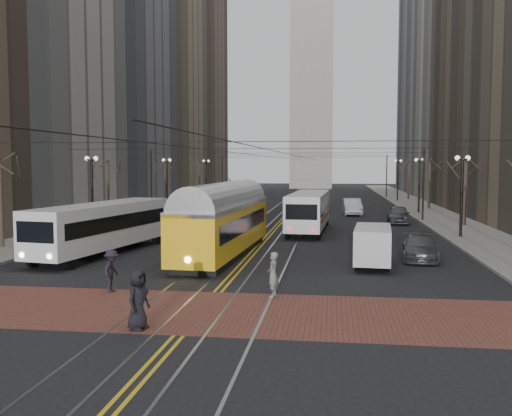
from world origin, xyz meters
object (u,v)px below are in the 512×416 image
(cargo_van, at_px, (373,247))
(pedestrian_b, at_px, (273,274))
(rear_bus, at_px, (309,212))
(transit_bus, at_px, (103,229))
(sedan_grey, at_px, (399,215))
(sedan_parked, at_px, (420,248))
(pedestrian_a, at_px, (138,299))
(streetcar, at_px, (224,227))
(sedan_silver, at_px, (352,207))
(clock_tower, at_px, (312,21))
(pedestrian_d, at_px, (112,271))

(cargo_van, bearing_deg, pedestrian_b, -116.05)
(rear_bus, bearing_deg, transit_bus, -129.13)
(sedan_grey, bearing_deg, sedan_parked, -89.57)
(pedestrian_a, bearing_deg, streetcar, 15.72)
(sedan_grey, bearing_deg, rear_bus, -133.43)
(rear_bus, relative_size, pedestrian_b, 6.46)
(sedan_silver, bearing_deg, cargo_van, -92.80)
(rear_bus, distance_m, pedestrian_b, 22.19)
(streetcar, xyz_separation_m, cargo_van, (8.28, -2.54, -0.61))
(sedan_grey, height_order, sedan_parked, sedan_grey)
(rear_bus, relative_size, sedan_silver, 2.27)
(streetcar, relative_size, sedan_silver, 2.71)
(clock_tower, xyz_separation_m, sedan_grey, (10.50, -74.14, -35.17))
(sedan_grey, height_order, pedestrian_b, pedestrian_b)
(rear_bus, relative_size, sedan_parked, 2.51)
(rear_bus, height_order, pedestrian_d, rear_bus)
(clock_tower, height_order, streetcar, clock_tower)
(pedestrian_b, bearing_deg, pedestrian_d, -83.19)
(pedestrian_d, bearing_deg, transit_bus, 25.58)
(pedestrian_b, bearing_deg, sedan_parked, 151.08)
(pedestrian_a, bearing_deg, clock_tower, 14.64)
(cargo_van, bearing_deg, clock_tower, 98.69)
(pedestrian_d, bearing_deg, cargo_van, -55.32)
(rear_bus, xyz_separation_m, cargo_van, (3.89, -14.78, -0.49))
(streetcar, bearing_deg, sedan_grey, 61.16)
(clock_tower, distance_m, sedan_grey, 82.73)
(transit_bus, relative_size, cargo_van, 2.57)
(cargo_van, bearing_deg, pedestrian_a, -118.80)
(rear_bus, relative_size, cargo_van, 2.50)
(sedan_grey, bearing_deg, pedestrian_a, -105.81)
(streetcar, distance_m, sedan_parked, 11.08)
(streetcar, distance_m, sedan_grey, 22.86)
(clock_tower, relative_size, pedestrian_b, 36.67)
(sedan_grey, relative_size, sedan_silver, 0.91)
(pedestrian_a, distance_m, pedestrian_d, 5.77)
(transit_bus, height_order, sedan_parked, transit_bus)
(sedan_parked, height_order, pedestrian_d, pedestrian_d)
(sedan_silver, xyz_separation_m, sedan_parked, (2.81, -27.48, -0.17))
(pedestrian_a, bearing_deg, pedestrian_d, 45.42)
(clock_tower, relative_size, sedan_silver, 12.88)
(sedan_silver, height_order, pedestrian_b, pedestrian_b)
(transit_bus, xyz_separation_m, sedan_silver, (15.33, 28.06, -0.65))
(clock_tower, distance_m, streetcar, 99.67)
(clock_tower, relative_size, cargo_van, 14.20)
(clock_tower, relative_size, pedestrian_d, 37.55)
(sedan_silver, height_order, pedestrian_a, pedestrian_a)
(sedan_parked, xyz_separation_m, pedestrian_b, (-7.15, -9.94, 0.24))
(pedestrian_d, bearing_deg, pedestrian_a, -149.02)
(rear_bus, distance_m, pedestrian_d, 23.33)
(clock_tower, xyz_separation_m, pedestrian_d, (-4.34, -103.50, -35.07))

